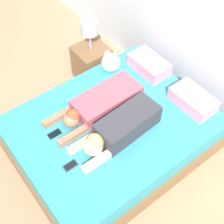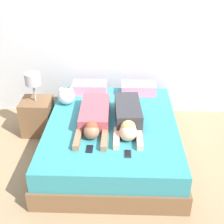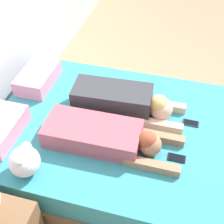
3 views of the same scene
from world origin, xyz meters
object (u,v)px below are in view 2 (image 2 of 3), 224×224
Objects in this scene: person_right at (128,117)px; person_left at (94,116)px; pillow_head_left at (90,88)px; plush_toy at (67,96)px; cell_phone_left at (90,149)px; nightstand at (37,114)px; cell_phone_right at (128,154)px; bed at (112,138)px; pillow_head_right at (139,88)px.

person_left is at bearing 172.62° from person_right.
pillow_head_left is 0.48m from plush_toy.
person_left reaches higher than cell_phone_left.
nightstand is (-0.45, 0.01, -0.30)m from plush_toy.
bed is at bearing 106.31° from cell_phone_right.
bed is 4.21× the size of pillow_head_left.
cell_phone_left is at bearing -84.49° from pillow_head_left.
cell_phone_left is at bearing -111.08° from bed.
nightstand is at bearing 150.12° from person_left.
person_left is at bearing -29.88° from nightstand.
pillow_head_right is 2.07× the size of plush_toy.
bed is 1.22m from nightstand.
bed is at bearing -36.84° from plush_toy.
pillow_head_right is 3.67× the size of cell_phone_right.
cell_phone_right is at bearing -41.87° from nightstand.
person_left is 0.66m from plush_toy.
plush_toy is at bearing 111.45° from cell_phone_left.
cell_phone_left is (-0.60, -1.47, -0.07)m from pillow_head_right.
person_left is 1.22× the size of nightstand.
person_left reaches higher than pillow_head_right.
cell_phone_right is at bearing -9.92° from cell_phone_left.
pillow_head_right is 3.67× the size of cell_phone_left.
cell_phone_left is (-0.00, -0.59, -0.08)m from person_left.
cell_phone_right is (-0.00, -0.61, -0.11)m from person_right.
bed is at bearing 162.62° from person_right.
plush_toy reaches higher than cell_phone_left.
pillow_head_left is 1.00× the size of pillow_head_right.
plush_toy is 0.55m from nightstand.
pillow_head_left is 1.10m from person_right.
person_right is at bearing -7.38° from person_left.
person_left is at bearing -80.60° from pillow_head_left.
nightstand is (-0.88, 1.10, -0.18)m from cell_phone_left.
pillow_head_right is at bearing 66.93° from bed.
pillow_head_left is 0.87m from nightstand.
person_left is (-0.60, -0.88, 0.01)m from pillow_head_right.
bed is 0.74m from cell_phone_right.
person_left reaches higher than bed.
nightstand is at bearing 128.78° from cell_phone_left.
pillow_head_left is 1.48m from cell_phone_left.
plush_toy reaches higher than cell_phone_right.
person_right is at bearing -58.56° from pillow_head_left.
plush_toy reaches higher than bed.
cell_phone_right is 1.45m from plush_toy.
cell_phone_left is 0.15× the size of nightstand.
nightstand is at bearing -153.41° from pillow_head_left.
pillow_head_left is at bearing 26.59° from nightstand.
plush_toy is (-0.43, 1.09, 0.12)m from cell_phone_left.
pillow_head_right is 1.06m from person_left.
pillow_head_left reaches higher than bed.
nightstand reaches higher than pillow_head_right.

